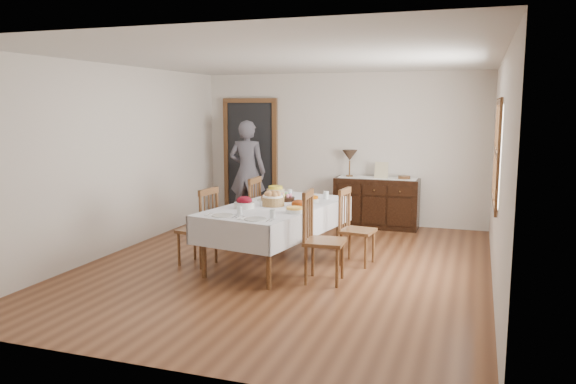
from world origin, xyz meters
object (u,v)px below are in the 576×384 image
(chair_right_far, at_px, (354,226))
(dining_table, at_px, (277,212))
(chair_left_far, at_px, (246,213))
(sideboard, at_px, (376,203))
(person, at_px, (247,168))
(chair_left_near, at_px, (200,226))
(chair_right_near, at_px, (320,236))
(table_lamp, at_px, (350,156))

(chair_right_far, bearing_deg, dining_table, 115.70)
(chair_left_far, distance_m, chair_right_far, 1.63)
(chair_right_far, height_order, sideboard, chair_right_far)
(person, bearing_deg, chair_right_far, 135.56)
(dining_table, distance_m, chair_left_near, 1.00)
(chair_right_near, bearing_deg, chair_left_near, 80.12)
(chair_left_far, distance_m, chair_right_near, 1.79)
(chair_left_near, distance_m, chair_left_far, 0.96)
(chair_right_near, bearing_deg, table_lamp, 3.19)
(person, bearing_deg, table_lamp, -173.56)
(chair_right_far, bearing_deg, table_lamp, 21.19)
(chair_right_near, distance_m, sideboard, 3.18)
(chair_left_near, bearing_deg, sideboard, 157.99)
(person, bearing_deg, dining_table, 117.17)
(dining_table, height_order, chair_right_far, chair_right_far)
(chair_left_near, height_order, sideboard, chair_left_near)
(chair_left_near, xyz_separation_m, sideboard, (1.74, 2.99, -0.09))
(dining_table, bearing_deg, chair_left_far, 150.54)
(chair_right_far, distance_m, person, 3.13)
(person, xyz_separation_m, table_lamp, (1.76, 0.31, 0.24))
(chair_left_far, relative_size, table_lamp, 2.26)
(person, bearing_deg, chair_left_near, 96.60)
(dining_table, xyz_separation_m, chair_right_near, (0.74, -0.56, -0.14))
(chair_right_far, bearing_deg, chair_left_far, 88.65)
(dining_table, relative_size, chair_left_far, 2.32)
(person, bearing_deg, sideboard, -176.55)
(chair_right_near, bearing_deg, sideboard, -5.36)
(chair_left_near, relative_size, chair_right_far, 1.03)
(chair_right_far, distance_m, table_lamp, 2.51)
(chair_left_near, relative_size, chair_left_far, 0.97)
(dining_table, relative_size, chair_right_near, 2.25)
(chair_right_far, distance_m, sideboard, 2.31)
(chair_right_far, bearing_deg, chair_right_near, 173.44)
(chair_left_near, height_order, person, person)
(dining_table, relative_size, chair_right_far, 2.45)
(table_lamp, bearing_deg, person, -169.92)
(chair_left_near, relative_size, table_lamp, 2.19)
(chair_left_far, bearing_deg, chair_right_far, 81.57)
(chair_left_far, distance_m, table_lamp, 2.43)
(chair_left_far, bearing_deg, sideboard, 143.79)
(sideboard, distance_m, table_lamp, 0.91)
(person, height_order, table_lamp, person)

